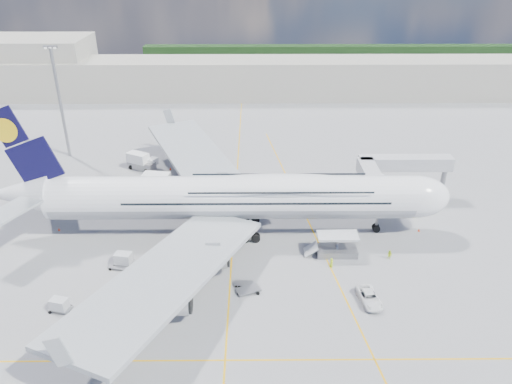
{
  "coord_description": "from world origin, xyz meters",
  "views": [
    {
      "loc": [
        3.42,
        -64.86,
        45.58
      ],
      "look_at": [
        3.96,
        8.0,
        8.78
      ],
      "focal_mm": 35.0,
      "sensor_mm": 36.0,
      "label": 1
    }
  ],
  "objects_px": {
    "airliner": "(234,197)",
    "dolly_nose_far": "(243,283)",
    "service_van": "(369,298)",
    "crew_tug": "(178,286)",
    "light_mast": "(60,101)",
    "crew_van": "(331,263)",
    "cone_wing_left_inner": "(185,203)",
    "catering_truck_outer": "(141,162)",
    "dolly_row_a": "(59,305)",
    "crew_nose": "(415,213)",
    "jet_bridge": "(392,170)",
    "catering_truck_inner": "(160,184)",
    "crew_wing": "(149,289)",
    "dolly_row_c": "(119,266)",
    "cone_wing_right_inner": "(155,295)",
    "dolly_nose_near": "(248,290)",
    "cone_wing_left_outer": "(170,169)",
    "baggage_tug": "(191,254)",
    "cone_tail": "(59,229)",
    "dolly_row_b": "(124,300)",
    "dolly_back": "(123,259)",
    "crew_loader": "(390,255)",
    "cone_nose": "(419,230)",
    "cone_wing_right_outer": "(167,297)",
    "cargo_loader": "(336,247)"
  },
  "relations": [
    {
      "from": "airliner",
      "to": "dolly_nose_far",
      "type": "bearing_deg",
      "value": -83.45
    },
    {
      "from": "service_van",
      "to": "crew_tug",
      "type": "relative_size",
      "value": 2.79
    },
    {
      "from": "airliner",
      "to": "light_mast",
      "type": "distance_m",
      "value": 53.72
    },
    {
      "from": "dolly_nose_far",
      "to": "crew_van",
      "type": "relative_size",
      "value": 1.85
    },
    {
      "from": "airliner",
      "to": "cone_wing_left_inner",
      "type": "xyz_separation_m",
      "value": [
        -9.93,
        10.22,
        -6.57
      ]
    },
    {
      "from": "light_mast",
      "to": "catering_truck_outer",
      "type": "distance_m",
      "value": 23.44
    },
    {
      "from": "dolly_row_a",
      "to": "crew_nose",
      "type": "height_order",
      "value": "dolly_row_a"
    },
    {
      "from": "jet_bridge",
      "to": "crew_tug",
      "type": "xyz_separation_m",
      "value": [
        -37.27,
        -27.52,
        -5.85
      ]
    },
    {
      "from": "catering_truck_inner",
      "to": "crew_tug",
      "type": "bearing_deg",
      "value": -67.9
    },
    {
      "from": "crew_wing",
      "to": "jet_bridge",
      "type": "bearing_deg",
      "value": -21.32
    },
    {
      "from": "crew_tug",
      "to": "dolly_row_c",
      "type": "bearing_deg",
      "value": 149.62
    },
    {
      "from": "crew_tug",
      "to": "cone_wing_right_inner",
      "type": "xyz_separation_m",
      "value": [
        -3.11,
        -1.16,
        -0.7
      ]
    },
    {
      "from": "dolly_nose_near",
      "to": "catering_truck_inner",
      "type": "bearing_deg",
      "value": 96.37
    },
    {
      "from": "airliner",
      "to": "cone_wing_left_outer",
      "type": "xyz_separation_m",
      "value": [
        -15.14,
        26.47,
        -6.57
      ]
    },
    {
      "from": "baggage_tug",
      "to": "cone_tail",
      "type": "height_order",
      "value": "baggage_tug"
    },
    {
      "from": "light_mast",
      "to": "crew_tug",
      "type": "bearing_deg",
      "value": -57.76
    },
    {
      "from": "dolly_row_b",
      "to": "cone_wing_left_outer",
      "type": "height_order",
      "value": "cone_wing_left_outer"
    },
    {
      "from": "dolly_nose_near",
      "to": "dolly_back",
      "type": "bearing_deg",
      "value": 137.79
    },
    {
      "from": "dolly_back",
      "to": "cone_wing_left_inner",
      "type": "xyz_separation_m",
      "value": [
        7.16,
        20.17,
        -0.87
      ]
    },
    {
      "from": "airliner",
      "to": "crew_van",
      "type": "distance_m",
      "value": 19.69
    },
    {
      "from": "jet_bridge",
      "to": "crew_loader",
      "type": "height_order",
      "value": "jet_bridge"
    },
    {
      "from": "service_van",
      "to": "cone_nose",
      "type": "distance_m",
      "value": 23.03
    },
    {
      "from": "dolly_back",
      "to": "airliner",
      "type": "bearing_deg",
      "value": 40.37
    },
    {
      "from": "dolly_row_b",
      "to": "dolly_nose_near",
      "type": "height_order",
      "value": "dolly_nose_near"
    },
    {
      "from": "cone_nose",
      "to": "dolly_nose_far",
      "type": "bearing_deg",
      "value": -153.75
    },
    {
      "from": "crew_loader",
      "to": "cone_wing_left_outer",
      "type": "distance_m",
      "value": 53.31
    },
    {
      "from": "dolly_row_c",
      "to": "cone_wing_left_outer",
      "type": "distance_m",
      "value": 37.33
    },
    {
      "from": "cone_wing_left_outer",
      "to": "cone_wing_right_outer",
      "type": "bearing_deg",
      "value": -82.37
    },
    {
      "from": "crew_loader",
      "to": "cone_wing_right_inner",
      "type": "distance_m",
      "value": 36.93
    },
    {
      "from": "catering_truck_inner",
      "to": "crew_wing",
      "type": "xyz_separation_m",
      "value": [
        3.57,
        -32.12,
        -1.07
      ]
    },
    {
      "from": "light_mast",
      "to": "cone_nose",
      "type": "relative_size",
      "value": 48.53
    },
    {
      "from": "catering_truck_inner",
      "to": "service_van",
      "type": "distance_m",
      "value": 48.81
    },
    {
      "from": "cone_wing_left_inner",
      "to": "cone_nose",
      "type": "bearing_deg",
      "value": -13.75
    },
    {
      "from": "cargo_loader",
      "to": "catering_truck_outer",
      "type": "height_order",
      "value": "catering_truck_outer"
    },
    {
      "from": "dolly_row_a",
      "to": "crew_nose",
      "type": "relative_size",
      "value": 1.86
    },
    {
      "from": "crew_van",
      "to": "crew_wing",
      "type": "bearing_deg",
      "value": 89.84
    },
    {
      "from": "dolly_back",
      "to": "baggage_tug",
      "type": "bearing_deg",
      "value": 20.5
    },
    {
      "from": "jet_bridge",
      "to": "cargo_loader",
      "type": "xyz_separation_m",
      "value": [
        -12.99,
        -18.04,
        -5.6
      ]
    },
    {
      "from": "light_mast",
      "to": "crew_wing",
      "type": "height_order",
      "value": "light_mast"
    },
    {
      "from": "cone_wing_left_outer",
      "to": "cone_wing_right_outer",
      "type": "height_order",
      "value": "cone_wing_right_outer"
    },
    {
      "from": "baggage_tug",
      "to": "service_van",
      "type": "distance_m",
      "value": 28.56
    },
    {
      "from": "crew_tug",
      "to": "cone_tail",
      "type": "distance_m",
      "value": 28.9
    },
    {
      "from": "cargo_loader",
      "to": "crew_wing",
      "type": "height_order",
      "value": "cargo_loader"
    },
    {
      "from": "crew_wing",
      "to": "cone_tail",
      "type": "height_order",
      "value": "crew_wing"
    },
    {
      "from": "airliner",
      "to": "service_van",
      "type": "xyz_separation_m",
      "value": [
        19.5,
        -19.26,
        -6.09
      ]
    },
    {
      "from": "crew_wing",
      "to": "cone_wing_right_inner",
      "type": "xyz_separation_m",
      "value": [
        0.92,
        -0.54,
        -0.69
      ]
    },
    {
      "from": "dolly_row_c",
      "to": "dolly_row_a",
      "type": "bearing_deg",
      "value": -106.94
    },
    {
      "from": "dolly_back",
      "to": "crew_wing",
      "type": "bearing_deg",
      "value": -43.48
    },
    {
      "from": "catering_truck_inner",
      "to": "cone_wing_left_outer",
      "type": "relative_size",
      "value": 12.4
    },
    {
      "from": "dolly_row_c",
      "to": "cone_wing_left_outer",
      "type": "bearing_deg",
      "value": 98.72
    }
  ]
}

